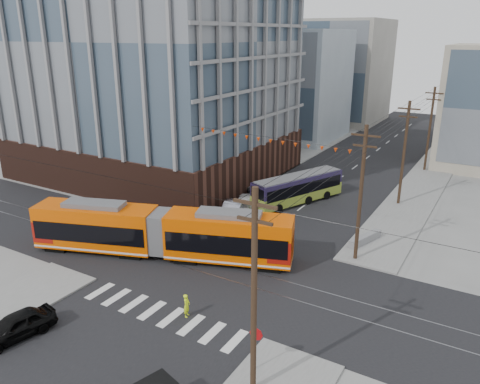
% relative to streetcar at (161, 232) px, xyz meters
% --- Properties ---
extents(ground, '(160.00, 160.00, 0.00)m').
position_rel_streetcar_xyz_m(ground, '(5.44, -3.69, -2.06)').
color(ground, slate).
extents(office_building, '(30.00, 25.00, 28.60)m').
position_rel_streetcar_xyz_m(office_building, '(-16.56, 19.31, 12.24)').
color(office_building, '#381E16').
rests_on(office_building, ground).
extents(bg_bldg_nw_near, '(18.00, 16.00, 18.00)m').
position_rel_streetcar_xyz_m(bg_bldg_nw_near, '(-11.56, 48.31, 6.94)').
color(bg_bldg_nw_near, '#8C99A5').
rests_on(bg_bldg_nw_near, ground).
extents(bg_bldg_nw_far, '(16.00, 18.00, 20.00)m').
position_rel_streetcar_xyz_m(bg_bldg_nw_far, '(-8.56, 68.31, 7.94)').
color(bg_bldg_nw_far, gray).
rests_on(bg_bldg_nw_far, ground).
extents(utility_pole_near, '(0.30, 0.30, 11.00)m').
position_rel_streetcar_xyz_m(utility_pole_near, '(13.94, -9.69, 3.44)').
color(utility_pole_near, black).
rests_on(utility_pole_near, ground).
extents(utility_pole_far, '(0.30, 0.30, 11.00)m').
position_rel_streetcar_xyz_m(utility_pole_far, '(13.94, 52.31, 3.44)').
color(utility_pole_far, black).
rests_on(utility_pole_far, ground).
extents(streetcar, '(21.13, 9.94, 4.11)m').
position_rel_streetcar_xyz_m(streetcar, '(0.00, 0.00, 0.00)').
color(streetcar, '#DC4D00').
rests_on(streetcar, ground).
extents(city_bus, '(6.56, 11.20, 3.16)m').
position_rel_streetcar_xyz_m(city_bus, '(4.38, 17.43, -0.48)').
color(city_bus, '#231A3D').
rests_on(city_bus, ground).
extents(black_sedan, '(2.74, 4.88, 1.57)m').
position_rel_streetcar_xyz_m(black_sedan, '(-0.45, -12.99, -1.27)').
color(black_sedan, black).
rests_on(black_sedan, ground).
extents(parked_car_silver, '(3.32, 5.40, 1.68)m').
position_rel_streetcar_xyz_m(parked_car_silver, '(0.45, 10.80, -1.22)').
color(parked_car_silver, '#9091A0').
rests_on(parked_car_silver, ground).
extents(parked_car_white, '(3.07, 5.00, 1.35)m').
position_rel_streetcar_xyz_m(parked_car_white, '(0.23, 13.57, -1.38)').
color(parked_car_white, silver).
rests_on(parked_car_white, ground).
extents(parked_car_grey, '(3.48, 5.18, 1.32)m').
position_rel_streetcar_xyz_m(parked_car_grey, '(0.02, 18.66, -1.40)').
color(parked_car_grey, slate).
rests_on(parked_car_grey, ground).
extents(pedestrian, '(0.52, 0.66, 1.58)m').
position_rel_streetcar_xyz_m(pedestrian, '(7.02, -6.02, -1.27)').
color(pedestrian, '#DEFF18').
rests_on(pedestrian, ground).
extents(stop_sign, '(0.81, 0.81, 2.51)m').
position_rel_streetcar_xyz_m(stop_sign, '(13.32, -8.26, -0.80)').
color(stop_sign, '#A00B0E').
rests_on(stop_sign, ground).
extents(jersey_barrier, '(2.11, 4.13, 0.81)m').
position_rel_streetcar_xyz_m(jersey_barrier, '(13.74, 10.69, -1.65)').
color(jersey_barrier, slate).
rests_on(jersey_barrier, ground).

